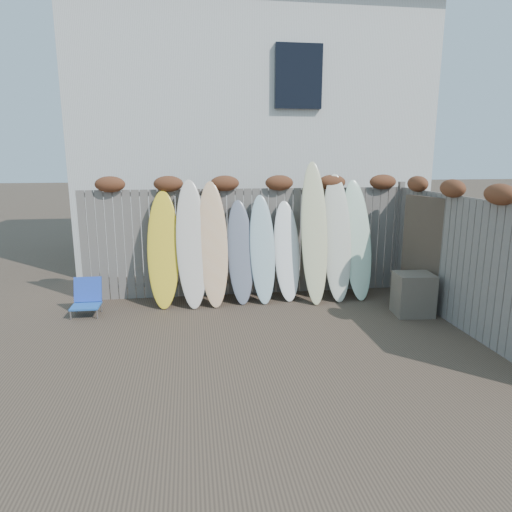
{
  "coord_description": "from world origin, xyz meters",
  "views": [
    {
      "loc": [
        -1.04,
        -5.93,
        2.61
      ],
      "look_at": [
        0.0,
        1.2,
        1.0
      ],
      "focal_mm": 32.0,
      "sensor_mm": 36.0,
      "label": 1
    }
  ],
  "objects": [
    {
      "name": "wooden_crate",
      "position": [
        2.58,
        0.83,
        0.35
      ],
      "size": [
        0.64,
        0.55,
        0.7
      ],
      "primitive_type": "cube",
      "rotation": [
        0.0,
        0.0,
        -0.09
      ],
      "color": "#716454",
      "rests_on": "ground"
    },
    {
      "name": "back_fence",
      "position": [
        0.06,
        2.39,
        1.18
      ],
      "size": [
        6.05,
        0.28,
        2.24
      ],
      "color": "slate",
      "rests_on": "ground"
    },
    {
      "name": "lattice_panel",
      "position": [
        2.94,
        1.03,
        0.96
      ],
      "size": [
        0.44,
        1.24,
        1.92
      ],
      "primitive_type": "cube",
      "rotation": [
        0.0,
        0.0,
        0.31
      ],
      "color": "brown",
      "rests_on": "ground"
    },
    {
      "name": "surfboard_1",
      "position": [
        -1.03,
        1.94,
        1.09
      ],
      "size": [
        0.57,
        0.8,
        2.19
      ],
      "primitive_type": "ellipsoid",
      "rotation": [
        -0.31,
        0.0,
        0.05
      ],
      "color": "beige",
      "rests_on": "ground"
    },
    {
      "name": "surfboard_8",
      "position": [
        1.99,
        1.96,
        1.08
      ],
      "size": [
        0.54,
        0.77,
        2.16
      ],
      "primitive_type": "ellipsoid",
      "rotation": [
        -0.31,
        0.0,
        0.02
      ],
      "color": "silver",
      "rests_on": "ground"
    },
    {
      "name": "house",
      "position": [
        0.5,
        6.5,
        3.2
      ],
      "size": [
        8.5,
        5.5,
        6.33
      ],
      "color": "silver",
      "rests_on": "ground"
    },
    {
      "name": "surfboard_4",
      "position": [
        0.23,
        1.97,
        0.95
      ],
      "size": [
        0.46,
        0.68,
        1.9
      ],
      "primitive_type": "ellipsoid",
      "rotation": [
        -0.31,
        0.0,
        0.01
      ],
      "color": "#A5C3CA",
      "rests_on": "ground"
    },
    {
      "name": "beach_chair",
      "position": [
        -2.78,
        1.65,
        0.28
      ],
      "size": [
        0.46,
        0.49,
        0.6
      ],
      "color": "blue",
      "rests_on": "ground"
    },
    {
      "name": "surfboard_2",
      "position": [
        -0.65,
        1.95,
        1.08
      ],
      "size": [
        0.55,
        0.78,
        2.15
      ],
      "primitive_type": "ellipsoid",
      "rotation": [
        -0.31,
        0.0,
        0.05
      ],
      "color": "#F1A68D",
      "rests_on": "ground"
    },
    {
      "name": "surfboard_5",
      "position": [
        0.69,
        2.03,
        0.89
      ],
      "size": [
        0.49,
        0.65,
        1.79
      ],
      "primitive_type": "ellipsoid",
      "rotation": [
        -0.31,
        0.0,
        0.02
      ],
      "color": "white",
      "rests_on": "ground"
    },
    {
      "name": "surfboard_7",
      "position": [
        1.6,
        1.95,
        1.14
      ],
      "size": [
        0.58,
        0.84,
        2.27
      ],
      "primitive_type": "ellipsoid",
      "rotation": [
        -0.31,
        0.0,
        -0.08
      ],
      "color": "silver",
      "rests_on": "ground"
    },
    {
      "name": "surfboard_3",
      "position": [
        -0.17,
        1.99,
        0.91
      ],
      "size": [
        0.49,
        0.67,
        1.82
      ],
      "primitive_type": "ellipsoid",
      "rotation": [
        -0.31,
        0.0,
        0.03
      ],
      "color": "slate",
      "rests_on": "ground"
    },
    {
      "name": "right_fence",
      "position": [
        2.99,
        0.25,
        1.14
      ],
      "size": [
        0.28,
        4.4,
        2.24
      ],
      "color": "slate",
      "rests_on": "ground"
    },
    {
      "name": "ground",
      "position": [
        0.0,
        0.0,
        0.0
      ],
      "size": [
        80.0,
        80.0,
        0.0
      ],
      "primitive_type": "plane",
      "color": "#493A2D"
    },
    {
      "name": "surfboard_6",
      "position": [
        1.16,
        1.89,
        1.25
      ],
      "size": [
        0.55,
        0.91,
        2.49
      ],
      "primitive_type": "ellipsoid",
      "rotation": [
        -0.31,
        0.0,
        -0.09
      ],
      "color": "beige",
      "rests_on": "ground"
    },
    {
      "name": "surfboard_0",
      "position": [
        -1.52,
        1.97,
        1.0
      ],
      "size": [
        0.57,
        0.73,
        2.0
      ],
      "primitive_type": "ellipsoid",
      "rotation": [
        -0.31,
        0.0,
        -0.03
      ],
      "color": "yellow",
      "rests_on": "ground"
    }
  ]
}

